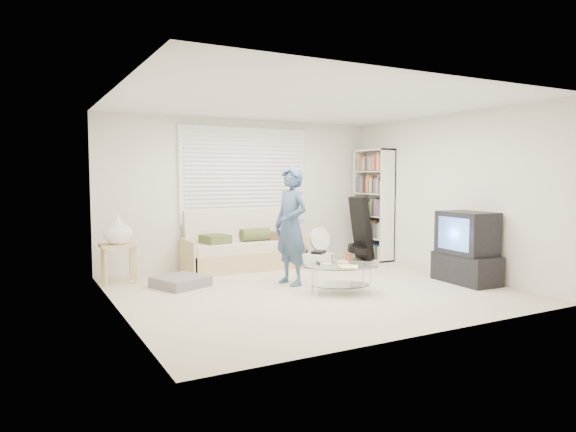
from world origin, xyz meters
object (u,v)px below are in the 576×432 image
coffee_table (340,271)px  futon_sofa (244,249)px  bookshelf (373,205)px  tv_unit (467,248)px

coffee_table → futon_sofa: bearing=100.1°
futon_sofa → coffee_table: 2.29m
bookshelf → coffee_table: (-2.09, -2.04, -0.71)m
futon_sofa → bookshelf: bookshelf is taller
futon_sofa → coffee_table: size_ratio=1.71×
futon_sofa → bookshelf: 2.60m
futon_sofa → tv_unit: bearing=-47.2°
tv_unit → coffee_table: size_ratio=0.88×
tv_unit → coffee_table: 2.00m
futon_sofa → coffee_table: bearing=-79.9°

